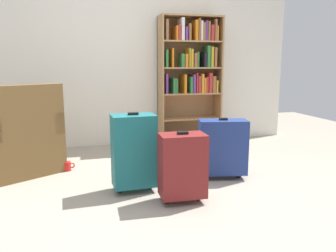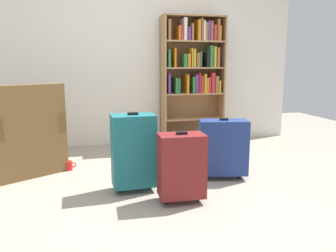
{
  "view_description": "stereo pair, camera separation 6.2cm",
  "coord_description": "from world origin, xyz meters",
  "px_view_note": "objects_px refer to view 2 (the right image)",
  "views": [
    {
      "loc": [
        -0.57,
        -2.54,
        1.09
      ],
      "look_at": [
        0.16,
        0.3,
        0.55
      ],
      "focal_mm": 36.06,
      "sensor_mm": 36.0,
      "label": 1
    },
    {
      "loc": [
        -0.51,
        -2.55,
        1.09
      ],
      "look_at": [
        0.16,
        0.3,
        0.55
      ],
      "focal_mm": 36.06,
      "sensor_mm": 36.0,
      "label": 2
    }
  ],
  "objects_px": {
    "storage_box": "(198,142)",
    "suitcase_dark_red": "(181,166)",
    "armchair": "(21,141)",
    "mug": "(69,166)",
    "suitcase_teal": "(134,151)",
    "suitcase_navy_blue": "(223,147)",
    "bookshelf": "(194,71)"
  },
  "relations": [
    {
      "from": "suitcase_teal",
      "to": "storage_box",
      "type": "bearing_deg",
      "value": 50.32
    },
    {
      "from": "armchair",
      "to": "storage_box",
      "type": "distance_m",
      "value": 2.07
    },
    {
      "from": "suitcase_navy_blue",
      "to": "bookshelf",
      "type": "bearing_deg",
      "value": 83.43
    },
    {
      "from": "mug",
      "to": "storage_box",
      "type": "bearing_deg",
      "value": 16.16
    },
    {
      "from": "suitcase_dark_red",
      "to": "suitcase_navy_blue",
      "type": "bearing_deg",
      "value": 39.92
    },
    {
      "from": "mug",
      "to": "storage_box",
      "type": "distance_m",
      "value": 1.63
    },
    {
      "from": "suitcase_dark_red",
      "to": "suitcase_navy_blue",
      "type": "xyz_separation_m",
      "value": [
        0.54,
        0.45,
        0.01
      ]
    },
    {
      "from": "storage_box",
      "to": "suitcase_teal",
      "type": "height_order",
      "value": "suitcase_teal"
    },
    {
      "from": "suitcase_teal",
      "to": "suitcase_navy_blue",
      "type": "distance_m",
      "value": 0.88
    },
    {
      "from": "suitcase_navy_blue",
      "to": "armchair",
      "type": "bearing_deg",
      "value": 160.51
    },
    {
      "from": "bookshelf",
      "to": "suitcase_teal",
      "type": "relative_size",
      "value": 2.48
    },
    {
      "from": "armchair",
      "to": "mug",
      "type": "height_order",
      "value": "armchair"
    },
    {
      "from": "storage_box",
      "to": "suitcase_dark_red",
      "type": "height_order",
      "value": "suitcase_dark_red"
    },
    {
      "from": "suitcase_teal",
      "to": "suitcase_dark_red",
      "type": "xyz_separation_m",
      "value": [
        0.34,
        -0.33,
        -0.06
      ]
    },
    {
      "from": "armchair",
      "to": "storage_box",
      "type": "xyz_separation_m",
      "value": [
        2.02,
        0.38,
        -0.21
      ]
    },
    {
      "from": "armchair",
      "to": "suitcase_navy_blue",
      "type": "relative_size",
      "value": 1.62
    },
    {
      "from": "bookshelf",
      "to": "storage_box",
      "type": "height_order",
      "value": "bookshelf"
    },
    {
      "from": "bookshelf",
      "to": "armchair",
      "type": "bearing_deg",
      "value": -158.9
    },
    {
      "from": "suitcase_teal",
      "to": "suitcase_navy_blue",
      "type": "relative_size",
      "value": 1.17
    },
    {
      "from": "storage_box",
      "to": "mug",
      "type": "bearing_deg",
      "value": -163.84
    },
    {
      "from": "armchair",
      "to": "suitcase_navy_blue",
      "type": "height_order",
      "value": "armchair"
    },
    {
      "from": "mug",
      "to": "storage_box",
      "type": "relative_size",
      "value": 0.27
    },
    {
      "from": "armchair",
      "to": "suitcase_navy_blue",
      "type": "bearing_deg",
      "value": -19.49
    },
    {
      "from": "suitcase_dark_red",
      "to": "suitcase_navy_blue",
      "type": "distance_m",
      "value": 0.7
    },
    {
      "from": "armchair",
      "to": "mug",
      "type": "bearing_deg",
      "value": -9.11
    },
    {
      "from": "bookshelf",
      "to": "storage_box",
      "type": "bearing_deg",
      "value": -98.63
    },
    {
      "from": "mug",
      "to": "suitcase_navy_blue",
      "type": "bearing_deg",
      "value": -22.51
    },
    {
      "from": "storage_box",
      "to": "suitcase_dark_red",
      "type": "distance_m",
      "value": 1.65
    },
    {
      "from": "mug",
      "to": "suitcase_dark_red",
      "type": "bearing_deg",
      "value": -48.83
    },
    {
      "from": "suitcase_dark_red",
      "to": "storage_box",
      "type": "bearing_deg",
      "value": 66.89
    },
    {
      "from": "storage_box",
      "to": "suitcase_navy_blue",
      "type": "relative_size",
      "value": 0.74
    },
    {
      "from": "armchair",
      "to": "suitcase_navy_blue",
      "type": "distance_m",
      "value": 2.03
    }
  ]
}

